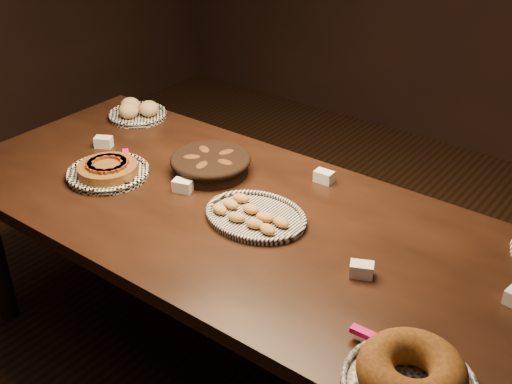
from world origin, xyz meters
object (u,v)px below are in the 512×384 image
Objects in this scene: apple_tart_plate at (108,171)px; madeleine_platter at (254,216)px; bundt_cake_plate at (411,375)px; buffet_table at (250,234)px.

madeleine_platter is (0.63, 0.09, -0.01)m from apple_tart_plate.
bundt_cake_plate is (1.39, -0.28, 0.02)m from apple_tart_plate.
buffet_table is 6.52× the size of bundt_cake_plate.
buffet_table is 0.09m from madeleine_platter.
madeleine_platter is 0.84m from bundt_cake_plate.
bundt_cake_plate is at bearing 6.16° from apple_tart_plate.
madeleine_platter is at bearing -18.13° from buffet_table.
bundt_cake_plate is at bearing -25.60° from madeleine_platter.
apple_tart_plate reaches higher than madeleine_platter.
madeleine_platter is at bearing 155.44° from bundt_cake_plate.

